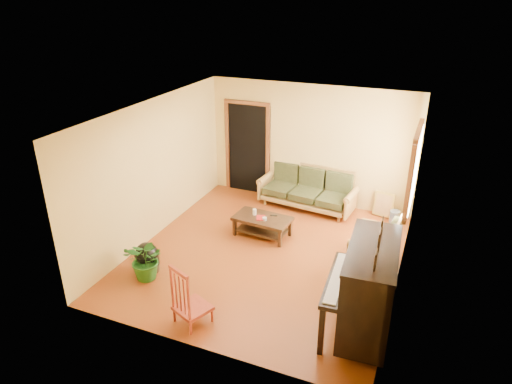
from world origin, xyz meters
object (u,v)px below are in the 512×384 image
at_px(piano, 369,291).
at_px(ceramic_crock, 394,217).
at_px(red_chair, 192,294).
at_px(sofa, 307,189).
at_px(footstool, 147,260).
at_px(potted_plant, 147,259).
at_px(coffee_table, 262,226).
at_px(armchair, 374,240).

xyz_separation_m(piano, ceramic_crock, (-0.03, 3.47, -0.54)).
bearing_deg(ceramic_crock, red_chair, -118.26).
xyz_separation_m(sofa, piano, (1.89, -3.44, 0.23)).
height_order(footstool, red_chair, red_chair).
relative_size(piano, footstool, 3.71).
distance_m(footstool, potted_plant, 0.29).
bearing_deg(piano, sofa, 115.15).
distance_m(coffee_table, piano, 3.05).
height_order(sofa, footstool, sofa).
distance_m(armchair, red_chair, 3.29).
xyz_separation_m(red_chair, potted_plant, (-1.21, 0.65, -0.11)).
distance_m(coffee_table, armchair, 2.13).
xyz_separation_m(coffee_table, potted_plant, (-1.20, -2.04, 0.17)).
relative_size(coffee_table, piano, 0.71).
distance_m(armchair, piano, 1.79).
bearing_deg(potted_plant, red_chair, -28.19).
bearing_deg(red_chair, coffee_table, 113.30).
height_order(sofa, armchair, armchair).
xyz_separation_m(armchair, footstool, (-3.46, -1.68, -0.25)).
relative_size(sofa, piano, 1.36).
bearing_deg(ceramic_crock, potted_plant, -134.23).
bearing_deg(armchair, coffee_table, -179.27).
bearing_deg(armchair, red_chair, -124.60).
height_order(armchair, ceramic_crock, armchair).
relative_size(armchair, ceramic_crock, 3.57).
relative_size(ceramic_crock, potted_plant, 0.34).
bearing_deg(red_chair, potted_plant, 174.87).
bearing_deg(coffee_table, ceramic_crock, 33.96).
relative_size(armchair, potted_plant, 1.22).
distance_m(armchair, potted_plant, 3.81).
relative_size(footstool, red_chair, 0.43).
bearing_deg(potted_plant, coffee_table, 59.54).
relative_size(red_chair, ceramic_crock, 3.80).
height_order(sofa, potted_plant, sofa).
height_order(ceramic_crock, potted_plant, potted_plant).
xyz_separation_m(coffee_table, red_chair, (0.01, -2.69, 0.28)).
distance_m(red_chair, potted_plant, 1.38).
relative_size(footstool, potted_plant, 0.56).
bearing_deg(sofa, piano, -55.00).
bearing_deg(potted_plant, ceramic_crock, 45.77).
bearing_deg(red_chair, sofa, 107.46).
height_order(armchair, red_chair, red_chair).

